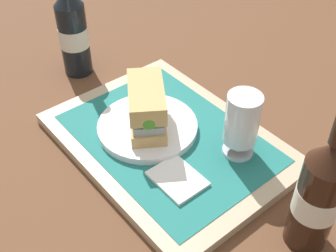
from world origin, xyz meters
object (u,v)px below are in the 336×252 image
at_px(sandwich, 147,107).
at_px(beer_bottle, 319,194).
at_px(beer_glass, 242,123).
at_px(second_bottle, 71,32).
at_px(plate, 148,127).

height_order(sandwich, beer_bottle, beer_bottle).
relative_size(beer_glass, second_bottle, 0.47).
height_order(beer_glass, beer_bottle, beer_bottle).
relative_size(sandwich, second_bottle, 0.54).
relative_size(plate, beer_bottle, 0.71).
distance_m(beer_glass, second_bottle, 0.44).
bearing_deg(plate, beer_bottle, 8.02).
xyz_separation_m(plate, sandwich, (0.00, -0.00, 0.05)).
xyz_separation_m(plate, beer_glass, (0.15, 0.09, 0.06)).
bearing_deg(beer_bottle, beer_glass, 167.12).
relative_size(plate, beer_glass, 1.52).
bearing_deg(beer_glass, beer_bottle, -12.88).
height_order(plate, sandwich, sandwich).
bearing_deg(beer_glass, second_bottle, -169.84).
distance_m(sandwich, beer_glass, 0.17).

